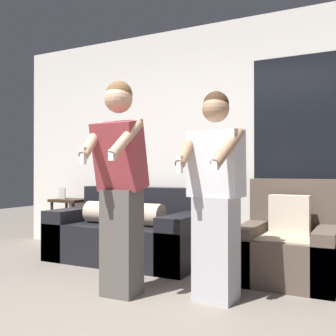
{
  "coord_description": "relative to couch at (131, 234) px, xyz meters",
  "views": [
    {
      "loc": [
        1.58,
        -1.65,
        1.0
      ],
      "look_at": [
        0.18,
        1.11,
        1.02
      ],
      "focal_mm": 42.0,
      "sensor_mm": 36.0,
      "label": 1
    }
  ],
  "objects": [
    {
      "name": "wall_back",
      "position": [
        0.81,
        0.52,
        1.06
      ],
      "size": [
        5.59,
        0.07,
        2.7
      ],
      "color": "silver",
      "rests_on": "ground_plane"
    },
    {
      "name": "couch",
      "position": [
        0.0,
        0.0,
        0.0
      ],
      "size": [
        1.7,
        0.96,
        0.8
      ],
      "color": "black",
      "rests_on": "ground_plane"
    },
    {
      "name": "armchair",
      "position": [
        1.73,
        -0.03,
        0.01
      ],
      "size": [
        0.84,
        0.87,
        0.92
      ],
      "color": "brown",
      "rests_on": "ground_plane"
    },
    {
      "name": "side_table",
      "position": [
        -1.14,
        0.28,
        0.21
      ],
      "size": [
        0.44,
        0.36,
        0.78
      ],
      "color": "#332319",
      "rests_on": "ground_plane"
    },
    {
      "name": "person_left",
      "position": [
        0.61,
        -1.14,
        0.6
      ],
      "size": [
        0.44,
        0.5,
        1.71
      ],
      "color": "#56514C",
      "rests_on": "ground_plane"
    },
    {
      "name": "person_right",
      "position": [
        1.33,
        -0.9,
        0.53
      ],
      "size": [
        0.47,
        0.49,
        1.61
      ],
      "color": "#B2B2B7",
      "rests_on": "ground_plane"
    }
  ]
}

